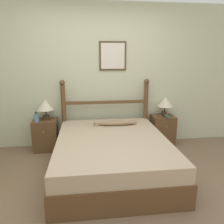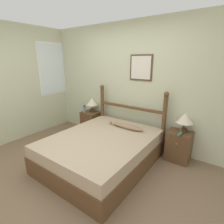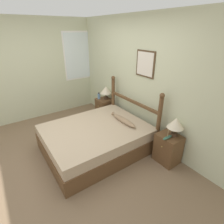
# 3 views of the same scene
# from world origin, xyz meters

# --- Properties ---
(ground_plane) EXTENTS (16.00, 16.00, 0.00)m
(ground_plane) POSITION_xyz_m (0.00, 0.00, 0.00)
(ground_plane) COLOR #7A6047
(wall_back) EXTENTS (6.40, 0.08, 2.55)m
(wall_back) POSITION_xyz_m (0.00, 1.73, 1.28)
(wall_back) COLOR beige
(wall_back) RESTS_ON ground_plane
(bed) EXTENTS (1.58, 1.98, 0.51)m
(bed) POSITION_xyz_m (0.12, 0.61, 0.25)
(bed) COLOR brown
(bed) RESTS_ON ground_plane
(headboard) EXTENTS (1.59, 0.10, 1.24)m
(headboard) POSITION_xyz_m (0.12, 1.56, 0.68)
(headboard) COLOR brown
(headboard) RESTS_ON ground_plane
(nightstand_left) EXTENTS (0.41, 0.37, 0.55)m
(nightstand_left) POSITION_xyz_m (-0.96, 1.50, 0.28)
(nightstand_left) COLOR brown
(nightstand_left) RESTS_ON ground_plane
(nightstand_right) EXTENTS (0.41, 0.37, 0.55)m
(nightstand_right) POSITION_xyz_m (1.20, 1.50, 0.28)
(nightstand_right) COLOR brown
(nightstand_right) RESTS_ON ground_plane
(table_lamp_left) EXTENTS (0.29, 0.29, 0.35)m
(table_lamp_left) POSITION_xyz_m (-0.94, 1.54, 0.80)
(table_lamp_left) COLOR #422D1E
(table_lamp_left) RESTS_ON nightstand_left
(table_lamp_right) EXTENTS (0.29, 0.29, 0.35)m
(table_lamp_right) POSITION_xyz_m (1.23, 1.54, 0.80)
(table_lamp_right) COLOR #422D1E
(table_lamp_right) RESTS_ON nightstand_right
(bottle) EXTENTS (0.07, 0.07, 0.18)m
(bottle) POSITION_xyz_m (-1.08, 1.41, 0.63)
(bottle) COLOR #668CB2
(bottle) RESTS_ON nightstand_left
(model_boat) EXTENTS (0.06, 0.23, 0.16)m
(model_boat) POSITION_xyz_m (1.22, 1.38, 0.58)
(model_boat) COLOR #386651
(model_boat) RESTS_ON nightstand_right
(fish_pillow) EXTENTS (0.74, 0.14, 0.09)m
(fish_pillow) POSITION_xyz_m (0.26, 1.19, 0.55)
(fish_pillow) COLOR #997A5B
(fish_pillow) RESTS_ON bed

